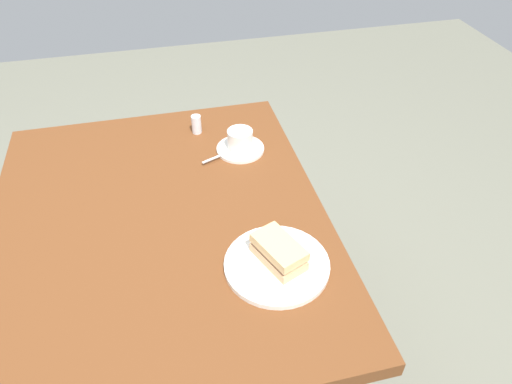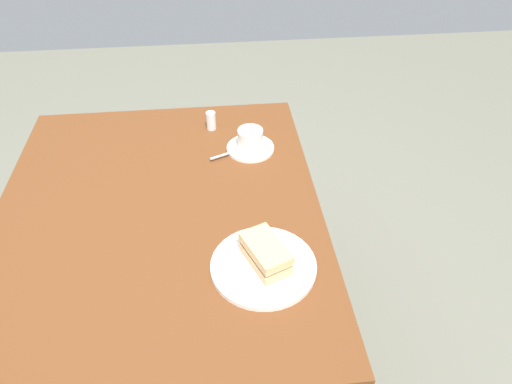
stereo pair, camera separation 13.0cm
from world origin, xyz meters
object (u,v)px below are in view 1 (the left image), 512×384
Objects in this scene: dining_table at (163,240)px; sandwich_front at (279,252)px; coffee_cup at (240,139)px; salt_shaker at (196,124)px; coffee_saucer at (240,149)px; spoon at (221,155)px; sandwich_plate at (277,265)px.

sandwich_front is at bearing 49.29° from dining_table.
coffee_cup is 0.18m from salt_shaker.
coffee_saucer is 0.04m from coffee_cup.
salt_shaker reaches higher than coffee_saucer.
spoon is (-0.23, 0.21, 0.09)m from dining_table.
spoon is at bearing -172.82° from sandwich_front.
spoon is 0.17m from salt_shaker.
dining_table is 7.15× the size of sandwich_front.
spoon reaches higher than dining_table.
dining_table is 10.26× the size of coffee_cup.
sandwich_front is (-0.01, 0.01, 0.04)m from sandwich_plate.
sandwich_front is 1.60× the size of spoon.
coffee_saucer is 0.08m from spoon.
coffee_cup is at bearing 132.89° from dining_table.
coffee_saucer is at bearing -17.45° from coffee_cup.
sandwich_front reaches higher than coffee_saucer.
salt_shaker is at bearing -138.35° from coffee_cup.
sandwich_plate is at bearing -1.94° from coffee_saucer.
sandwich_front is at bearing 140.27° from sandwich_plate.
salt_shaker is at bearing -138.84° from coffee_saucer.
sandwich_plate is at bearing 9.22° from salt_shaker.
salt_shaker is at bearing 157.97° from dining_table.
sandwich_plate is at bearing -1.99° from coffee_cup.
coffee_saucer is 1.59× the size of spoon.
sandwich_front is at bearing 7.18° from spoon.
dining_table is 0.33m from spoon.
sandwich_front is 1.01× the size of coffee_saucer.
sandwich_front is 0.49m from coffee_cup.
sandwich_plate is 0.50m from coffee_saucer.
salt_shaker is (-0.40, 0.16, 0.11)m from dining_table.
sandwich_plate is 2.67× the size of spoon.
sandwich_front is 1.43× the size of coffee_cup.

